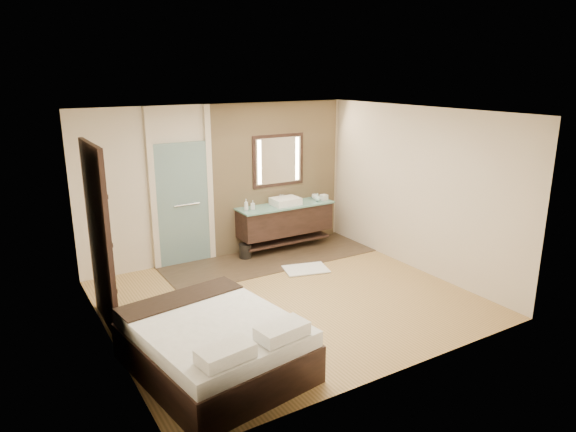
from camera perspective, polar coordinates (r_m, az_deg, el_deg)
floor at (r=7.63m, az=-0.02°, el=-9.21°), size 5.00×5.00×0.00m
tile_strip at (r=9.18m, az=-1.99°, el=-4.74°), size 3.80×1.30×0.01m
stone_wall at (r=9.56m, az=-1.24°, el=4.47°), size 2.60×0.08×2.70m
vanity at (r=9.50m, az=-0.33°, el=-0.38°), size 1.85×0.55×0.88m
mirror_unit at (r=9.46m, az=-1.09°, el=6.20°), size 1.06×0.04×0.96m
frosted_door at (r=8.85m, az=-11.65°, el=1.85°), size 1.10×0.12×2.70m
shoji_partition at (r=6.92m, az=-20.21°, el=-2.14°), size 0.06×1.20×2.40m
bed at (r=5.90m, az=-8.16°, el=-13.94°), size 1.83×2.15×0.75m
bath_mat at (r=8.68m, az=1.99°, el=-5.91°), size 0.82×0.67×0.02m
waste_bin at (r=9.19m, az=-4.77°, el=-3.94°), size 0.22×0.22×0.26m
tissue_box at (r=9.79m, az=4.01°, el=2.09°), size 0.14×0.14×0.10m
soap_bottle_a at (r=9.04m, az=-4.68°, el=1.26°), size 0.10×0.10×0.20m
soap_bottle_b at (r=9.10m, az=-3.94°, el=1.23°), size 0.10×0.10×0.16m
soap_bottle_c at (r=9.67m, az=3.29°, el=2.08°), size 0.12×0.12×0.15m
cup at (r=9.86m, az=2.99°, el=2.19°), size 0.13×0.13×0.09m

